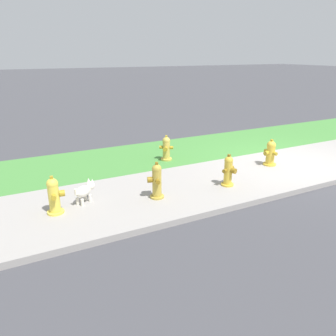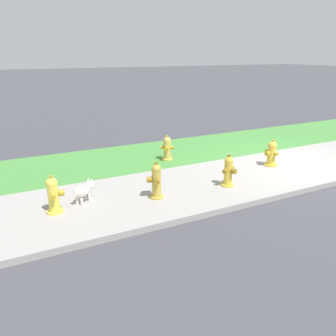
# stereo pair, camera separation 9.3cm
# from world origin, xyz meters

# --- Properties ---
(ground_plane) EXTENTS (120.00, 120.00, 0.00)m
(ground_plane) POSITION_xyz_m (0.00, 0.00, 0.00)
(ground_plane) COLOR #424247
(sidewalk_pavement) EXTENTS (18.00, 2.55, 0.01)m
(sidewalk_pavement) POSITION_xyz_m (0.00, 0.00, 0.01)
(sidewalk_pavement) COLOR #9E9993
(sidewalk_pavement) RESTS_ON ground
(grass_verge) EXTENTS (18.00, 2.62, 0.01)m
(grass_verge) POSITION_xyz_m (0.00, 2.58, 0.00)
(grass_verge) COLOR #47893D
(grass_verge) RESTS_ON ground
(fire_hydrant_far_end) EXTENTS (0.35, 0.38, 0.78)m
(fire_hydrant_far_end) POSITION_xyz_m (-4.20, -0.24, 0.38)
(fire_hydrant_far_end) COLOR gold
(fire_hydrant_far_end) RESTS_ON ground
(fire_hydrant_across_street) EXTENTS (0.36, 0.35, 0.70)m
(fire_hydrant_across_street) POSITION_xyz_m (-2.89, 1.93, 0.34)
(fire_hydrant_across_street) COLOR gold
(fire_hydrant_across_street) RESTS_ON ground
(fire_hydrant_by_grass_verge) EXTENTS (0.38, 0.40, 0.71)m
(fire_hydrant_by_grass_verge) POSITION_xyz_m (-0.64, 0.29, 0.34)
(fire_hydrant_by_grass_verge) COLOR gold
(fire_hydrant_by_grass_verge) RESTS_ON ground
(fire_hydrant_near_corner) EXTENTS (0.36, 0.39, 0.74)m
(fire_hydrant_near_corner) POSITION_xyz_m (-6.17, -0.01, 0.36)
(fire_hydrant_near_corner) COLOR yellow
(fire_hydrant_near_corner) RESTS_ON ground
(fire_hydrant_mid_block) EXTENTS (0.37, 0.34, 0.74)m
(fire_hydrant_mid_block) POSITION_xyz_m (-2.50, -0.36, 0.35)
(fire_hydrant_mid_block) COLOR gold
(fire_hydrant_mid_block) RESTS_ON ground
(small_white_dog) EXTENTS (0.48, 0.42, 0.45)m
(small_white_dog) POSITION_xyz_m (-5.56, 0.22, 0.26)
(small_white_dog) COLOR silver
(small_white_dog) RESTS_ON ground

